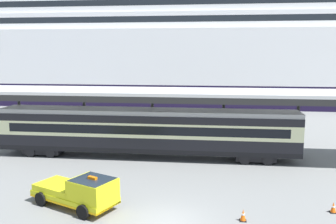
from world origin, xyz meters
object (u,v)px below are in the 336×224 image
object	(u,v)px
train_carriage	(147,130)
service_truck	(81,191)
traffic_cone_mid	(243,215)
cruise_ship	(247,31)
traffic_cone_near	(333,207)

from	to	relation	value
train_carriage	service_truck	world-z (taller)	train_carriage
train_carriage	traffic_cone_mid	bearing A→B (deg)	-57.44
train_carriage	service_truck	size ratio (longest dim) A/B	4.48
cruise_ship	traffic_cone_mid	distance (m)	54.25
traffic_cone_mid	traffic_cone_near	bearing A→B (deg)	17.78
cruise_ship	traffic_cone_near	bearing A→B (deg)	-89.49
train_carriage	traffic_cone_near	size ratio (longest dim) A/B	40.88
cruise_ship	service_truck	distance (m)	55.05
cruise_ship	train_carriage	xyz separation A→B (m)	(-11.73, -41.41, -10.49)
traffic_cone_near	traffic_cone_mid	size ratio (longest dim) A/B	0.94
service_truck	traffic_cone_mid	size ratio (longest dim) A/B	8.62
traffic_cone_mid	cruise_ship	bearing A→B (deg)	85.01
traffic_cone_mid	train_carriage	bearing A→B (deg)	122.56
train_carriage	traffic_cone_near	world-z (taller)	train_carriage
cruise_ship	train_carriage	distance (m)	44.30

